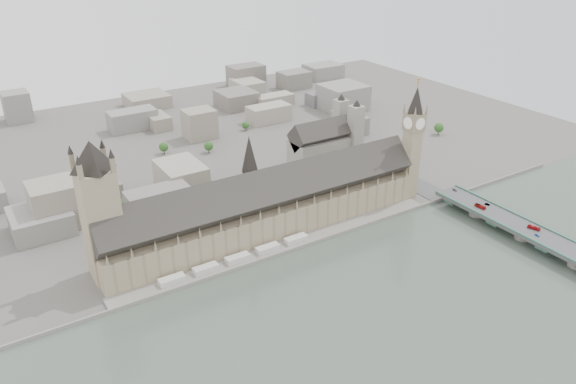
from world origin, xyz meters
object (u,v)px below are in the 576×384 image
westminster_bridge (515,229)px  palace_of_westminster (266,207)px  car_blue (537,235)px  westminster_abbey (326,146)px  car_silver (487,204)px  elizabeth_tower (413,135)px  victoria_tower (99,205)px  red_bus_north (480,206)px  car_approach (455,190)px  red_bus_south (534,228)px

westminster_bridge → palace_of_westminster: bearing=146.5°
westminster_bridge → car_blue: 21.88m
palace_of_westminster → westminster_abbey: 134.09m
westminster_bridge → car_silver: bearing=79.9°
elizabeth_tower → westminster_bridge: 111.81m
palace_of_westminster → westminster_bridge: bearing=-33.5°
palace_of_westminster → car_silver: size_ratio=62.05×
victoria_tower → westminster_bridge: 309.91m
westminster_bridge → westminster_abbey: (-51.08, 182.50, 19.96)m
red_bus_north → car_blue: red_bus_north is taller
victoria_tower → car_silver: (289.86, -80.65, -44.25)m
westminster_abbey → car_blue: bearing=-76.8°
palace_of_westminster → car_approach: bearing=-13.9°
westminster_abbey → red_bus_south: (54.24, -195.70, -13.51)m
red_bus_south → car_silver: 46.13m
elizabeth_tower → car_approach: 62.14m
car_silver → car_approach: 33.27m
car_silver → red_bus_south: bearing=-114.9°
elizabeth_tower → victoria_tower: elizabeth_tower is taller
palace_of_westminster → car_blue: size_ratio=68.55×
red_bus_south → car_blue: (-6.48, -7.64, -0.67)m
westminster_abbey → car_approach: westminster_abbey is taller
palace_of_westminster → red_bus_south: (165.16, -120.40, -11.13)m
westminster_abbey → red_bus_south: 203.52m
car_approach → westminster_abbey: bearing=112.8°
red_bus_north → car_silver: red_bus_north is taller
victoria_tower → westminster_bridge: size_ratio=0.31×
red_bus_north → car_approach: 34.18m
red_bus_south → car_blue: 10.04m
car_blue → car_approach: (7.09, 86.90, 0.02)m
red_bus_north → car_silver: (9.10, 0.24, -0.65)m
red_bus_south → car_approach: size_ratio=2.04×
westminster_bridge → westminster_abbey: westminster_abbey is taller
car_blue → car_silver: (9.17, 53.69, 0.04)m
palace_of_westminster → elizabeth_tower: elizabeth_tower is taller
westminster_bridge → red_bus_south: bearing=-76.5°
westminster_bridge → car_approach: 66.42m
car_approach → victoria_tower: bearing=168.3°
victoria_tower → red_bus_south: size_ratio=10.51×
car_silver → red_bus_north: bearing=159.9°
elizabeth_tower → palace_of_westminster: bearing=175.2°
westminster_bridge → westminster_abbey: 190.56m
car_silver → car_approach: size_ratio=0.92×
red_bus_south → car_approach: 79.26m
victoria_tower → westminster_bridge: bearing=-21.8°
car_blue → car_silver: size_ratio=0.91×
westminster_bridge → car_silver: 33.88m
palace_of_westminster → elizabeth_tower: bearing=-4.8°
palace_of_westminster → westminster_abbey: size_ratio=3.90×
red_bus_north → car_approach: size_ratio=2.08×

